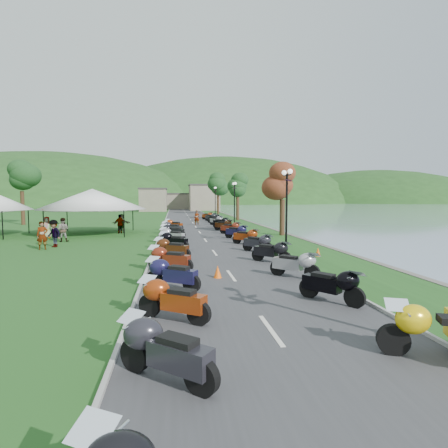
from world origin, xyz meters
name	(u,v)px	position (x,y,z in m)	size (l,w,h in m)	color
ground	(353,445)	(0.00, 0.00, 0.00)	(400.00, 400.00, 0.00)	#275F21
road	(193,223)	(0.00, 40.00, 0.01)	(7.00, 120.00, 0.02)	#3D3D40
hills_backdrop	(178,203)	(0.00, 200.00, 0.00)	(360.00, 120.00, 76.00)	#285621
far_building	(175,200)	(-2.00, 85.00, 2.50)	(18.00, 16.00, 5.00)	gray
yellow_trike	(444,333)	(3.00, 2.00, 0.56)	(2.46, 1.54, 1.13)	yellow
moto_row_left	(173,259)	(-2.41, 11.18, 0.55)	(2.60, 39.48, 1.10)	#331411
moto_row_right	(230,228)	(2.49, 25.96, 0.55)	(2.60, 42.40, 1.10)	#331411
vendor_tent_main	(93,211)	(-9.43, 28.08, 2.00)	(6.15, 6.15, 4.00)	white
tree_lakeside	(282,194)	(6.79, 24.56, 3.49)	(2.51, 2.51, 6.98)	#225021
pedestrian_a	(43,250)	(-10.47, 18.89, 0.00)	(0.65, 0.47, 1.77)	slate
pedestrian_b	(63,242)	(-10.42, 22.73, 0.00)	(0.86, 0.47, 1.76)	slate
pedestrian_c	(54,247)	(-10.12, 19.92, 0.00)	(1.16, 0.48, 1.80)	slate
traffic_cone_near	(218,272)	(-0.61, 9.69, 0.26)	(0.34, 0.34, 0.53)	#F2590C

